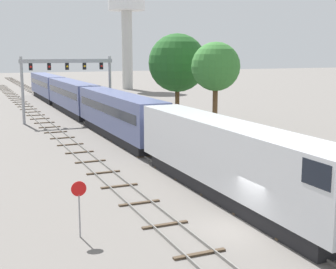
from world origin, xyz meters
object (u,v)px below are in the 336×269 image
Objects in this scene: signal_gantry at (67,74)px; trackside_tree_left at (177,63)px; trackside_tree_mid at (216,67)px; passenger_train at (90,103)px; stop_sign at (79,201)px; water_tower at (127,8)px.

trackside_tree_left reaches higher than signal_gantry.
trackside_tree_mid is (0.37, -9.20, -0.24)m from trackside_tree_left.
passenger_train is at bearing 126.43° from trackside_tree_mid.
signal_gantry is at bearing 127.05° from trackside_tree_mid.
passenger_train is 7.58× the size of signal_gantry.
trackside_tree_left is at bearing 92.29° from trackside_tree_mid.
trackside_tree_left reaches higher than passenger_train.
stop_sign is 0.28× the size of trackside_tree_mid.
signal_gantry is 21.12m from trackside_tree_mid.
trackside_tree_mid reaches higher than signal_gantry.
trackside_tree_left is at bearing -102.44° from water_tower.
trackside_tree_left is at bearing -31.72° from signal_gantry.
water_tower is at bearing 69.96° from stop_sign.
signal_gantry is at bearing -116.63° from water_tower.
passenger_train is 8.03× the size of trackside_tree_left.
stop_sign is (-7.75, -39.98, -4.39)m from signal_gantry.
trackside_tree_left is at bearing -26.20° from passenger_train.
stop_sign is at bearing -110.04° from water_tower.
trackside_tree_left is 1.12× the size of trackside_tree_mid.
water_tower is at bearing 66.57° from passenger_train.
trackside_tree_mid is at bearing -53.57° from passenger_train.
signal_gantry is 1.19× the size of trackside_tree_mid.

